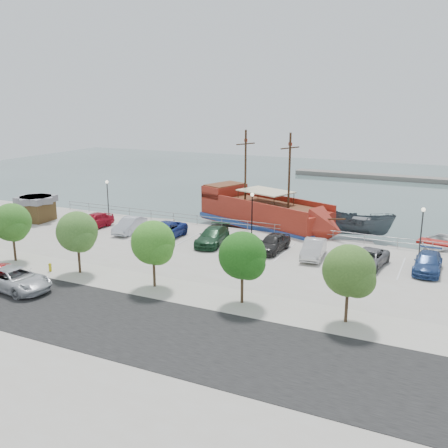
% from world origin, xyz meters
% --- Properties ---
extents(ground, '(160.00, 160.00, 0.00)m').
position_xyz_m(ground, '(0.00, 0.00, -1.00)').
color(ground, '#374D49').
extents(land_slab, '(100.00, 58.00, 1.20)m').
position_xyz_m(land_slab, '(0.00, -21.00, -0.60)').
color(land_slab, '#A59D8F').
rests_on(land_slab, ground).
extents(street, '(100.00, 8.00, 0.04)m').
position_xyz_m(street, '(0.00, -16.00, 0.01)').
color(street, black).
rests_on(street, land_slab).
extents(sidewalk, '(100.00, 4.00, 0.05)m').
position_xyz_m(sidewalk, '(0.00, -10.00, 0.01)').
color(sidewalk, '#B0A998').
rests_on(sidewalk, land_slab).
extents(seawall_railing, '(50.00, 0.06, 1.00)m').
position_xyz_m(seawall_railing, '(0.00, 7.80, 0.53)').
color(seawall_railing, gray).
rests_on(seawall_railing, land_slab).
extents(far_shore, '(40.00, 3.00, 0.80)m').
position_xyz_m(far_shore, '(10.00, 55.00, -0.60)').
color(far_shore, slate).
rests_on(far_shore, ground).
extents(pirate_ship, '(18.54, 11.01, 11.53)m').
position_xyz_m(pirate_ship, '(0.60, 11.15, 0.93)').
color(pirate_ship, maroon).
rests_on(pirate_ship, ground).
extents(patrol_boat, '(6.96, 2.68, 2.68)m').
position_xyz_m(patrol_boat, '(9.73, 12.94, 0.34)').
color(patrol_boat, '#454E55').
rests_on(patrol_boat, ground).
extents(speedboat, '(6.31, 7.87, 1.45)m').
position_xyz_m(speedboat, '(17.54, 10.73, -0.27)').
color(speedboat, silver).
rests_on(speedboat, ground).
extents(dock_west, '(7.35, 3.14, 0.41)m').
position_xyz_m(dock_west, '(-14.95, 9.20, -0.80)').
color(dock_west, gray).
rests_on(dock_west, ground).
extents(dock_mid, '(7.63, 4.29, 0.42)m').
position_xyz_m(dock_mid, '(8.09, 9.20, -0.79)').
color(dock_mid, slate).
rests_on(dock_mid, ground).
extents(dock_east, '(6.92, 2.78, 0.38)m').
position_xyz_m(dock_east, '(16.07, 9.20, -0.81)').
color(dock_east, slate).
rests_on(dock_east, ground).
extents(shed, '(3.56, 3.56, 2.80)m').
position_xyz_m(shed, '(-24.06, 1.50, 1.49)').
color(shed, '#4D381C').
rests_on(shed, land_slab).
extents(street_van, '(6.07, 3.23, 1.62)m').
position_xyz_m(street_van, '(-9.79, -14.76, 0.81)').
color(street_van, silver).
rests_on(street_van, street).
extents(street_sedan, '(4.32, 1.99, 1.37)m').
position_xyz_m(street_sedan, '(-11.32, -14.30, 0.69)').
color(street_sedan, '#99090C').
rests_on(street_sedan, street).
extents(fire_hydrant, '(0.25, 0.25, 0.73)m').
position_xyz_m(fire_hydrant, '(-10.34, -10.80, 0.40)').
color(fire_hydrant, gold).
rests_on(fire_hydrant, sidewalk).
extents(lamp_post_left, '(0.36, 0.36, 4.28)m').
position_xyz_m(lamp_post_left, '(-18.00, 6.50, 2.94)').
color(lamp_post_left, black).
rests_on(lamp_post_left, land_slab).
extents(lamp_post_mid, '(0.36, 0.36, 4.28)m').
position_xyz_m(lamp_post_mid, '(0.00, 6.50, 2.94)').
color(lamp_post_mid, black).
rests_on(lamp_post_mid, land_slab).
extents(lamp_post_right, '(0.36, 0.36, 4.28)m').
position_xyz_m(lamp_post_right, '(16.00, 6.50, 2.94)').
color(lamp_post_right, black).
rests_on(lamp_post_right, land_slab).
extents(tree_b, '(3.30, 3.20, 5.00)m').
position_xyz_m(tree_b, '(-14.85, -10.07, 3.30)').
color(tree_b, '#473321').
rests_on(tree_b, sidewalk).
extents(tree_c, '(3.30, 3.20, 5.00)m').
position_xyz_m(tree_c, '(-7.85, -10.07, 3.30)').
color(tree_c, '#473321').
rests_on(tree_c, sidewalk).
extents(tree_d, '(3.30, 3.20, 5.00)m').
position_xyz_m(tree_d, '(-0.85, -10.07, 3.30)').
color(tree_d, '#473321').
rests_on(tree_d, sidewalk).
extents(tree_e, '(3.30, 3.20, 5.00)m').
position_xyz_m(tree_e, '(6.15, -10.07, 3.30)').
color(tree_e, '#473321').
rests_on(tree_e, sidewalk).
extents(tree_f, '(3.30, 3.20, 5.00)m').
position_xyz_m(tree_f, '(13.15, -10.07, 3.30)').
color(tree_f, '#473321').
rests_on(tree_f, sidewalk).
extents(parked_car_a, '(2.26, 5.01, 1.67)m').
position_xyz_m(parked_car_a, '(-16.04, 1.47, 0.84)').
color(parked_car_a, maroon).
rests_on(parked_car_a, land_slab).
extents(parked_car_b, '(2.07, 4.83, 1.55)m').
position_xyz_m(parked_car_b, '(-11.62, 1.77, 0.77)').
color(parked_car_b, silver).
rests_on(parked_car_b, land_slab).
extents(parked_car_c, '(2.84, 5.86, 1.61)m').
position_xyz_m(parked_car_c, '(-7.17, 1.25, 0.80)').
color(parked_car_c, navy).
rests_on(parked_car_c, land_slab).
extents(parked_car_d, '(2.90, 5.68, 1.58)m').
position_xyz_m(parked_car_d, '(-2.02, 1.61, 0.79)').
color(parked_car_d, '#1C4328').
rests_on(parked_car_d, land_slab).
extents(parked_car_e, '(2.28, 4.84, 1.60)m').
position_xyz_m(parked_car_e, '(3.91, 1.95, 0.80)').
color(parked_car_e, black).
rests_on(parked_car_e, land_slab).
extents(parked_car_f, '(2.15, 4.91, 1.57)m').
position_xyz_m(parked_car_f, '(7.72, 1.74, 0.78)').
color(parked_car_f, silver).
rests_on(parked_car_f, land_slab).
extents(parked_car_g, '(3.05, 5.36, 1.41)m').
position_xyz_m(parked_car_g, '(12.45, 1.33, 0.70)').
color(parked_car_g, slate).
rests_on(parked_car_g, land_slab).
extents(parked_car_h, '(2.13, 5.08, 1.47)m').
position_xyz_m(parked_car_h, '(16.94, 2.13, 0.73)').
color(parked_car_h, navy).
rests_on(parked_car_h, land_slab).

